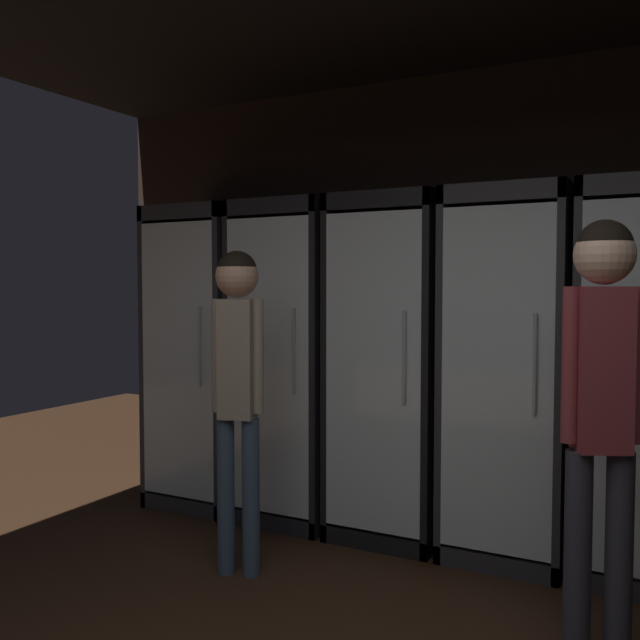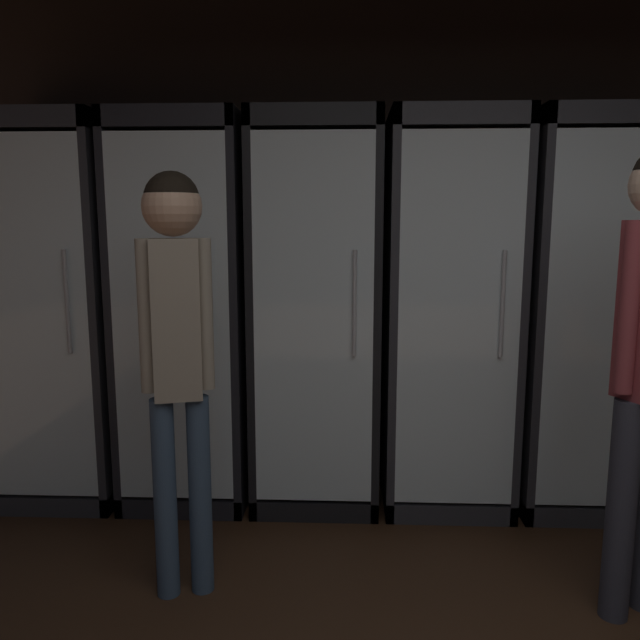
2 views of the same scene
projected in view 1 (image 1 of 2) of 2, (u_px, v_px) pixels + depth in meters
The scene contains 7 objects.
wall_back at pixel (529, 302), 4.13m from camera, with size 6.00×0.06×2.80m, color black.
cooler_far_left at pixel (212, 359), 4.83m from camera, with size 0.65×0.68×2.02m.
cooler_left at pixel (297, 364), 4.51m from camera, with size 0.65×0.68×2.02m.
cooler_center at pixel (397, 369), 4.19m from camera, with size 0.65×0.68×2.02m.
cooler_right at pixel (512, 377), 3.87m from camera, with size 0.65×0.68×2.02m.
shopper_near at pixel (237, 363), 3.56m from camera, with size 0.27×0.22×1.67m.
shopper_far at pixel (602, 386), 2.70m from camera, with size 0.29×0.23×1.75m.
Camera 1 is at (0.83, -1.20, 1.50)m, focal length 39.17 mm.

